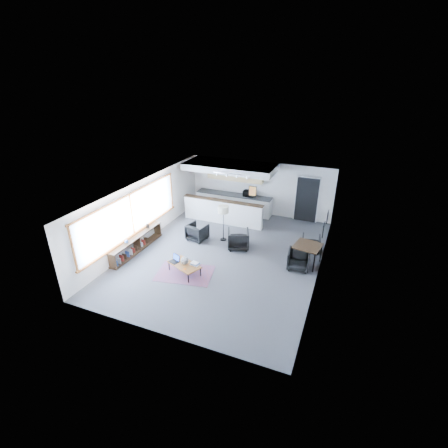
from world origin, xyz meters
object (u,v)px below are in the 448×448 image
at_px(armchair_left, 197,231).
at_px(dining_chair_near, 298,260).
at_px(armchair_right, 238,238).
at_px(dining_chair_far, 311,244).
at_px(ceramic_pot, 185,261).
at_px(laptop, 175,260).
at_px(microwave, 249,193).
at_px(book_stack, 195,264).
at_px(floor_lamp, 223,211).
at_px(dining_table, 308,247).
at_px(coffee_table, 184,265).

height_order(armchair_left, dining_chair_near, armchair_left).
bearing_deg(armchair_right, dining_chair_far, 175.88).
distance_m(ceramic_pot, dining_chair_near, 4.03).
distance_m(armchair_left, armchair_right, 1.82).
bearing_deg(laptop, microwave, 103.14).
height_order(laptop, armchair_right, armchair_right).
bearing_deg(microwave, book_stack, -90.44).
distance_m(floor_lamp, dining_table, 3.63).
xyz_separation_m(book_stack, armchair_left, (-1.09, 2.35, -0.04)).
bearing_deg(book_stack, ceramic_pot, -163.64).
bearing_deg(laptop, dining_chair_far, 58.39).
xyz_separation_m(armchair_right, dining_chair_near, (2.51, -0.62, -0.09)).
distance_m(book_stack, microwave, 5.78).
relative_size(armchair_left, microwave, 1.48).
relative_size(ceramic_pot, armchair_right, 0.33).
bearing_deg(armchair_left, book_stack, 125.84).
distance_m(armchair_left, floor_lamp, 1.44).
xyz_separation_m(book_stack, armchair_right, (0.73, 2.34, -0.00)).
distance_m(floor_lamp, microwave, 3.01).
relative_size(coffee_table, laptop, 3.23).
distance_m(coffee_table, laptop, 0.40).
relative_size(ceramic_pot, dining_chair_far, 0.46).
bearing_deg(ceramic_pot, dining_chair_far, 40.88).
height_order(laptop, dining_chair_near, dining_chair_near).
relative_size(coffee_table, armchair_left, 1.71).
height_order(laptop, ceramic_pot, ceramic_pot).
height_order(book_stack, floor_lamp, floor_lamp).
height_order(laptop, microwave, microwave).
height_order(armchair_left, dining_table, armchair_left).
bearing_deg(armchair_left, dining_chair_near, -177.27).
xyz_separation_m(ceramic_pot, dining_chair_far, (3.80, 3.29, -0.22)).
relative_size(armchair_left, dining_chair_far, 1.29).
bearing_deg(floor_lamp, coffee_table, -95.87).
height_order(ceramic_pot, floor_lamp, floor_lamp).
bearing_deg(laptop, armchair_right, 79.08).
bearing_deg(coffee_table, dining_chair_near, 49.86).
bearing_deg(book_stack, floor_lamp, 91.53).
bearing_deg(coffee_table, armchair_right, 88.83).
bearing_deg(book_stack, coffee_table, -164.08).
relative_size(book_stack, dining_chair_near, 0.50).
bearing_deg(coffee_table, floor_lamp, 107.09).
distance_m(laptop, dining_chair_near, 4.37).
height_order(laptop, book_stack, laptop).
distance_m(book_stack, dining_table, 4.08).
relative_size(laptop, armchair_left, 0.53).
bearing_deg(floor_lamp, dining_chair_far, 7.19).
bearing_deg(armchair_left, laptop, 109.03).
bearing_deg(dining_chair_near, dining_chair_far, 75.79).
distance_m(armchair_right, floor_lamp, 1.28).
relative_size(dining_table, microwave, 2.02).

